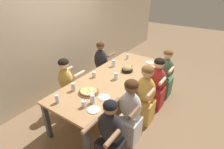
% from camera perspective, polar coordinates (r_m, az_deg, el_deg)
% --- Properties ---
extents(ground_plane, '(18.00, 18.00, 0.00)m').
position_cam_1_polar(ground_plane, '(3.85, 0.00, -10.61)').
color(ground_plane, '#896B4C').
rests_on(ground_plane, ground).
extents(restaurant_back_panel, '(10.00, 0.06, 3.20)m').
position_cam_1_polar(restaurant_back_panel, '(4.10, -17.79, 15.42)').
color(restaurant_back_panel, beige).
rests_on(restaurant_back_panel, ground).
extents(dining_table, '(2.67, 1.00, 0.75)m').
position_cam_1_polar(dining_table, '(3.46, 0.00, -1.66)').
color(dining_table, tan).
rests_on(dining_table, ground).
extents(pizza_board_main, '(0.35, 0.35, 0.05)m').
position_cam_1_polar(pizza_board_main, '(2.97, -7.68, -5.48)').
color(pizza_board_main, brown).
rests_on(pizza_board_main, dining_table).
extents(skillet_bowl, '(0.33, 0.23, 0.13)m').
position_cam_1_polar(skillet_bowl, '(3.63, 4.99, 1.84)').
color(skillet_bowl, black).
rests_on(skillet_bowl, dining_table).
extents(empty_plate_a, '(0.19, 0.19, 0.02)m').
position_cam_1_polar(empty_plate_a, '(2.84, -2.60, -7.46)').
color(empty_plate_a, white).
rests_on(empty_plate_a, dining_table).
extents(empty_plate_b, '(0.19, 0.19, 0.02)m').
position_cam_1_polar(empty_plate_b, '(2.60, -5.94, -11.36)').
color(empty_plate_b, white).
rests_on(empty_plate_b, dining_table).
extents(empty_plate_c, '(0.19, 0.19, 0.02)m').
position_cam_1_polar(empty_plate_c, '(4.14, 12.28, 3.87)').
color(empty_plate_c, white).
rests_on(empty_plate_c, dining_table).
extents(cocktail_glass_blue, '(0.07, 0.07, 0.13)m').
position_cam_1_polar(cocktail_glass_blue, '(2.65, -9.17, -9.56)').
color(cocktail_glass_blue, silver).
rests_on(cocktail_glass_blue, dining_table).
extents(drinking_glass_a, '(0.08, 0.08, 0.13)m').
position_cam_1_polar(drinking_glass_a, '(3.32, 1.23, -0.64)').
color(drinking_glass_a, silver).
rests_on(drinking_glass_a, dining_table).
extents(drinking_glass_b, '(0.06, 0.06, 0.14)m').
position_cam_1_polar(drinking_glass_b, '(2.82, -17.42, -7.75)').
color(drinking_glass_b, silver).
rests_on(drinking_glass_b, dining_table).
extents(drinking_glass_c, '(0.08, 0.08, 0.12)m').
position_cam_1_polar(drinking_glass_c, '(3.41, -5.88, -0.00)').
color(drinking_glass_c, silver).
rests_on(drinking_glass_c, dining_table).
extents(drinking_glass_d, '(0.07, 0.07, 0.14)m').
position_cam_1_polar(drinking_glass_d, '(3.05, -12.52, -4.14)').
color(drinking_glass_d, silver).
rests_on(drinking_glass_d, dining_table).
extents(drinking_glass_e, '(0.08, 0.08, 0.14)m').
position_cam_1_polar(drinking_glass_e, '(3.84, 0.51, 3.55)').
color(drinking_glass_e, silver).
rests_on(drinking_glass_e, dining_table).
extents(drinking_glass_f, '(0.06, 0.06, 0.11)m').
position_cam_1_polar(drinking_glass_f, '(4.25, 5.04, 5.74)').
color(drinking_glass_f, silver).
rests_on(drinking_glass_f, dining_table).
extents(drinking_glass_g, '(0.07, 0.07, 0.14)m').
position_cam_1_polar(drinking_glass_g, '(2.70, -6.40, -7.96)').
color(drinking_glass_g, silver).
rests_on(drinking_glass_g, dining_table).
extents(diner_near_left, '(0.51, 0.40, 1.13)m').
position_cam_1_polar(diner_near_left, '(2.54, -0.59, -20.03)').
color(diner_near_left, '#232328').
rests_on(diner_near_left, ground).
extents(diner_near_right, '(0.51, 0.40, 1.14)m').
position_cam_1_polar(diner_near_right, '(4.15, 16.83, -0.25)').
color(diner_near_right, '#477556').
rests_on(diner_near_right, ground).
extents(diner_far_midleft, '(0.51, 0.40, 1.16)m').
position_cam_1_polar(diner_far_midleft, '(3.62, -14.46, -4.07)').
color(diner_far_midleft, gold).
rests_on(diner_far_midleft, ground).
extents(diner_near_center, '(0.51, 0.40, 1.18)m').
position_cam_1_polar(diner_near_center, '(3.26, 10.68, -7.21)').
color(diner_near_center, gold).
rests_on(diner_near_center, ground).
extents(diner_far_midright, '(0.51, 0.40, 1.18)m').
position_cam_1_polar(diner_far_midright, '(4.32, -3.56, 2.38)').
color(diner_far_midright, '#232328').
rests_on(diner_far_midright, ground).
extents(diner_near_midleft, '(0.51, 0.40, 1.17)m').
position_cam_1_polar(diner_near_midleft, '(2.85, 5.79, -12.78)').
color(diner_near_midleft, silver).
rests_on(diner_near_midleft, ground).
extents(diner_near_midright, '(0.51, 0.40, 1.12)m').
position_cam_1_polar(diner_near_midright, '(3.72, 14.26, -3.36)').
color(diner_near_midright, '#B22D2D').
rests_on(diner_near_midright, ground).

